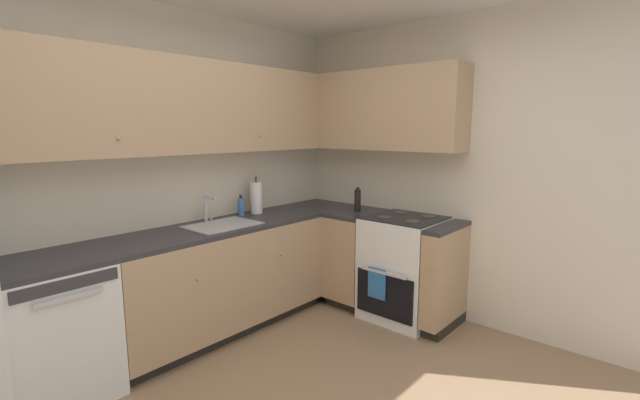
% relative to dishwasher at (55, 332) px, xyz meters
% --- Properties ---
extents(wall_back, '(3.99, 0.05, 2.61)m').
position_rel_dishwasher_xyz_m(wall_back, '(0.81, 0.33, 0.87)').
color(wall_back, beige).
rests_on(wall_back, ground_plane).
extents(wall_right, '(0.05, 3.61, 2.61)m').
position_rel_dishwasher_xyz_m(wall_right, '(2.78, -1.46, 0.87)').
color(wall_right, beige).
rests_on(wall_right, ground_plane).
extents(dishwasher, '(0.60, 0.63, 0.87)m').
position_rel_dishwasher_xyz_m(dishwasher, '(0.00, 0.00, 0.00)').
color(dishwasher, white).
rests_on(dishwasher, ground_plane).
extents(lower_cabinets_back, '(1.85, 0.62, 0.87)m').
position_rel_dishwasher_xyz_m(lower_cabinets_back, '(1.23, 0.00, 0.00)').
color(lower_cabinets_back, tan).
rests_on(lower_cabinets_back, ground_plane).
extents(countertop_back, '(3.06, 0.60, 0.03)m').
position_rel_dishwasher_xyz_m(countertop_back, '(1.23, 0.00, 0.45)').
color(countertop_back, '#2D2D33').
rests_on(countertop_back, lower_cabinets_back).
extents(lower_cabinets_right, '(0.62, 1.18, 0.87)m').
position_rel_dishwasher_xyz_m(lower_cabinets_right, '(2.46, -0.75, 0.00)').
color(lower_cabinets_right, tan).
rests_on(lower_cabinets_right, ground_plane).
extents(countertop_right, '(0.60, 1.18, 0.03)m').
position_rel_dishwasher_xyz_m(countertop_right, '(2.46, -0.75, 0.45)').
color(countertop_right, '#2D2D33').
rests_on(countertop_right, lower_cabinets_right).
extents(oven_range, '(0.68, 0.62, 1.05)m').
position_rel_dishwasher_xyz_m(oven_range, '(2.48, -1.01, 0.02)').
color(oven_range, white).
rests_on(oven_range, ground_plane).
extents(upper_cabinets_back, '(2.74, 0.34, 0.72)m').
position_rel_dishwasher_xyz_m(upper_cabinets_back, '(1.07, 0.14, 1.41)').
color(upper_cabinets_back, tan).
extents(upper_cabinets_right, '(0.32, 1.73, 0.72)m').
position_rel_dishwasher_xyz_m(upper_cabinets_right, '(2.60, -0.56, 1.41)').
color(upper_cabinets_right, tan).
extents(sink, '(0.55, 0.40, 0.10)m').
position_rel_dishwasher_xyz_m(sink, '(1.25, -0.03, 0.43)').
color(sink, '#B7B7BC').
rests_on(sink, countertop_back).
extents(faucet, '(0.07, 0.16, 0.22)m').
position_rel_dishwasher_xyz_m(faucet, '(1.26, 0.18, 0.60)').
color(faucet, silver).
rests_on(faucet, countertop_back).
extents(soap_bottle, '(0.06, 0.06, 0.19)m').
position_rel_dishwasher_xyz_m(soap_bottle, '(1.61, 0.18, 0.55)').
color(soap_bottle, '#3F72BF').
rests_on(soap_bottle, countertop_back).
extents(paper_towel_roll, '(0.11, 0.11, 0.35)m').
position_rel_dishwasher_xyz_m(paper_towel_roll, '(1.77, 0.16, 0.61)').
color(paper_towel_roll, white).
rests_on(paper_towel_roll, countertop_back).
extents(oil_bottle, '(0.06, 0.06, 0.23)m').
position_rel_dishwasher_xyz_m(oil_bottle, '(2.46, -0.50, 0.58)').
color(oil_bottle, black).
rests_on(oil_bottle, countertop_right).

